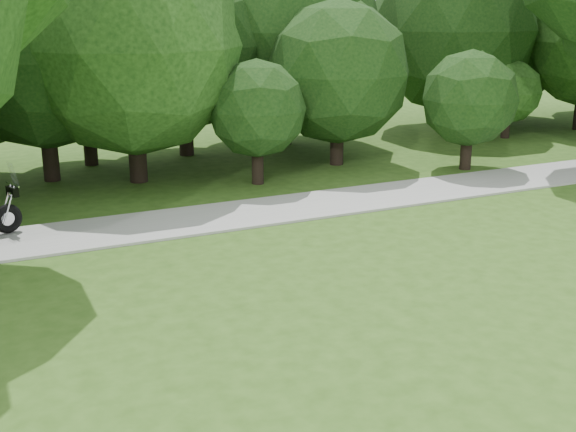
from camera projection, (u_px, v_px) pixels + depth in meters
walkway at (344, 201)px, 18.48m from camera, size 60.00×2.20×0.06m
tree_line at (233, 43)px, 23.21m from camera, size 40.52×11.73×7.83m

